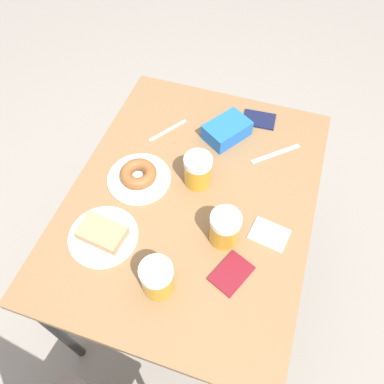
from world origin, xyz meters
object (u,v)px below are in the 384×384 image
object	(u,v)px
plate_with_donut	(139,176)
fork	(168,130)
knife	(276,154)
passport_near_edge	(231,273)
plate_with_cake	(103,235)
beer_mug_center	(199,171)
beer_mug_left	(157,278)
blue_pouch	(227,130)
passport_far_edge	(259,119)
napkin_folded	(269,234)
beer_mug_right	(225,228)

from	to	relation	value
plate_with_donut	fork	distance (m)	0.25
knife	passport_near_edge	world-z (taller)	passport_near_edge
plate_with_cake	beer_mug_center	distance (m)	0.38
beer_mug_left	beer_mug_center	bearing A→B (deg)	-89.17
plate_with_cake	passport_near_edge	distance (m)	0.42
beer_mug_center	blue_pouch	distance (m)	0.24
beer_mug_center	passport_near_edge	distance (m)	0.36
plate_with_donut	beer_mug_left	distance (m)	0.40
beer_mug_center	fork	world-z (taller)	beer_mug_center
knife	passport_far_edge	xyz separation A→B (m)	(0.10, -0.15, 0.00)
plate_with_donut	beer_mug_left	world-z (taller)	beer_mug_left
napkin_folded	beer_mug_left	bearing A→B (deg)	44.59
plate_with_donut	beer_mug_left	size ratio (longest dim) A/B	1.82
passport_far_edge	blue_pouch	bearing A→B (deg)	50.50
napkin_folded	passport_near_edge	size ratio (longest dim) A/B	0.87
plate_with_donut	fork	size ratio (longest dim) A/B	1.48
beer_mug_center	napkin_folded	world-z (taller)	beer_mug_center
plate_with_cake	plate_with_donut	distance (m)	0.25
fork	blue_pouch	size ratio (longest dim) A/B	0.76
plate_with_cake	napkin_folded	world-z (taller)	plate_with_cake
passport_far_edge	fork	bearing A→B (deg)	27.37
beer_mug_left	fork	distance (m)	0.63
plate_with_donut	knife	bearing A→B (deg)	-148.55
beer_mug_center	beer_mug_right	bearing A→B (deg)	127.55
beer_mug_left	beer_mug_center	world-z (taller)	same
plate_with_cake	plate_with_donut	world-z (taller)	plate_with_donut
plate_with_cake	fork	xyz separation A→B (m)	(-0.03, -0.50, -0.01)
beer_mug_left	beer_mug_right	bearing A→B (deg)	-122.63
napkin_folded	knife	size ratio (longest dim) A/B	0.80
plate_with_donut	napkin_folded	bearing A→B (deg)	171.36
plate_with_donut	fork	xyz separation A→B (m)	(-0.01, -0.25, -0.02)
beer_mug_right	passport_far_edge	size ratio (longest dim) A/B	0.93
passport_far_edge	beer_mug_left	bearing A→B (deg)	80.20
napkin_folded	passport_far_edge	size ratio (longest dim) A/B	0.99
plate_with_donut	beer_mug_center	world-z (taller)	beer_mug_center
plate_with_cake	napkin_folded	distance (m)	0.53
fork	knife	bearing A→B (deg)	-178.05
fork	knife	world-z (taller)	same
napkin_folded	passport_near_edge	bearing A→B (deg)	63.88
fork	beer_mug_left	bearing A→B (deg)	107.94
plate_with_cake	knife	distance (m)	0.69
plate_with_cake	fork	distance (m)	0.50
passport_far_edge	knife	bearing A→B (deg)	122.19
knife	blue_pouch	xyz separation A→B (m)	(0.20, -0.03, 0.03)
fork	blue_pouch	world-z (taller)	blue_pouch
knife	passport_near_edge	bearing A→B (deg)	85.93
napkin_folded	blue_pouch	distance (m)	0.45
knife	fork	bearing A→B (deg)	1.95
plate_with_donut	blue_pouch	size ratio (longest dim) A/B	1.12
knife	passport_far_edge	bearing A→B (deg)	-57.81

